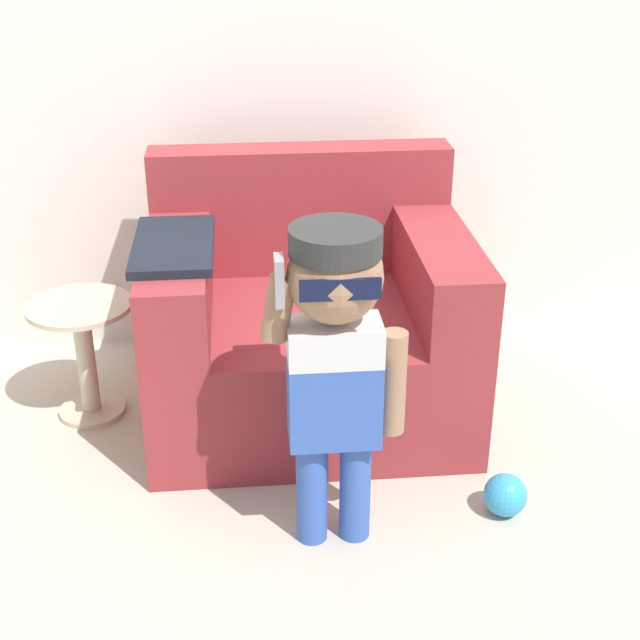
% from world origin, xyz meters
% --- Properties ---
extents(ground_plane, '(10.00, 10.00, 0.00)m').
position_xyz_m(ground_plane, '(0.00, 0.00, 0.00)').
color(ground_plane, '#BCB29E').
extents(wall_back, '(10.00, 0.05, 2.60)m').
position_xyz_m(wall_back, '(0.00, 0.59, 1.30)').
color(wall_back, silver).
rests_on(wall_back, ground_plane).
extents(armchair, '(1.13, 0.89, 0.89)m').
position_xyz_m(armchair, '(0.18, -0.03, 0.33)').
color(armchair, maroon).
rests_on(armchair, ground_plane).
extents(person_child, '(0.40, 0.30, 0.98)m').
position_xyz_m(person_child, '(0.20, -0.78, 0.65)').
color(person_child, '#3356AD').
rests_on(person_child, ground_plane).
extents(side_table, '(0.37, 0.37, 0.44)m').
position_xyz_m(side_table, '(-0.61, -0.01, 0.27)').
color(side_table, beige).
rests_on(side_table, ground_plane).
extents(toy_ball, '(0.13, 0.13, 0.13)m').
position_xyz_m(toy_ball, '(0.74, -0.72, 0.07)').
color(toy_ball, '#3399D1').
rests_on(toy_ball, ground_plane).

